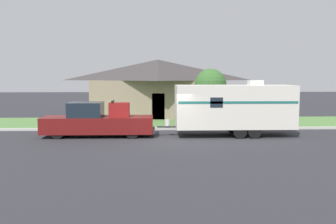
% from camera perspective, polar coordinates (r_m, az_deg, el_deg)
% --- Properties ---
extents(ground_plane, '(120.00, 120.00, 0.00)m').
position_cam_1_polar(ground_plane, '(20.52, 0.20, -4.23)').
color(ground_plane, '#2D2D33').
extents(curb_strip, '(80.00, 0.30, 0.14)m').
position_cam_1_polar(curb_strip, '(24.21, -0.16, -2.56)').
color(curb_strip, beige).
rests_on(curb_strip, ground_plane).
extents(lawn_strip, '(80.00, 7.00, 0.03)m').
position_cam_1_polar(lawn_strip, '(27.83, -0.42, -1.61)').
color(lawn_strip, '#568442').
rests_on(lawn_strip, ground_plane).
extents(house_across_street, '(11.74, 7.27, 4.89)m').
position_cam_1_polar(house_across_street, '(32.83, -1.55, 3.88)').
color(house_across_street, gray).
rests_on(house_across_street, ground_plane).
extents(pickup_truck, '(6.41, 1.91, 2.07)m').
position_cam_1_polar(pickup_truck, '(21.87, -10.77, -1.42)').
color(pickup_truck, black).
rests_on(pickup_truck, ground_plane).
extents(travel_trailer, '(7.86, 2.35, 3.22)m').
position_cam_1_polar(travel_trailer, '(22.03, 10.05, 0.82)').
color(travel_trailer, black).
rests_on(travel_trailer, ground_plane).
extents(mailbox, '(0.48, 0.20, 1.31)m').
position_cam_1_polar(mailbox, '(26.08, 13.85, -0.06)').
color(mailbox, brown).
rests_on(mailbox, ground_plane).
extents(tree_in_yard, '(2.23, 2.23, 3.98)m').
position_cam_1_polar(tree_in_yard, '(26.42, 6.47, 4.13)').
color(tree_in_yard, brown).
rests_on(tree_in_yard, ground_plane).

